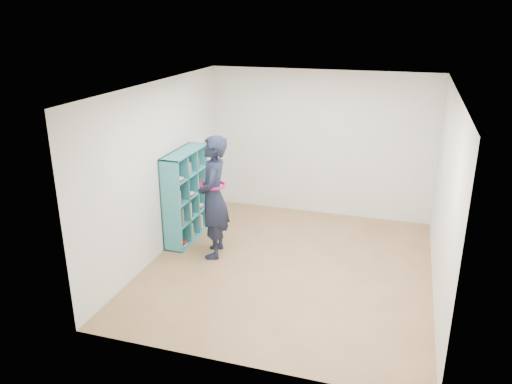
% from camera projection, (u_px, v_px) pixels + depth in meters
% --- Properties ---
extents(floor, '(4.50, 4.50, 0.00)m').
position_uv_depth(floor, '(289.00, 267.00, 7.29)').
color(floor, brown).
rests_on(floor, ground).
extents(ceiling, '(4.50, 4.50, 0.00)m').
position_uv_depth(ceiling, '(293.00, 87.00, 6.41)').
color(ceiling, white).
rests_on(ceiling, wall_back).
extents(wall_left, '(0.02, 4.50, 2.60)m').
position_uv_depth(wall_left, '(160.00, 170.00, 7.40)').
color(wall_left, beige).
rests_on(wall_left, floor).
extents(wall_right, '(0.02, 4.50, 2.60)m').
position_uv_depth(wall_right, '(445.00, 198.00, 6.29)').
color(wall_right, beige).
rests_on(wall_right, floor).
extents(wall_back, '(4.00, 0.02, 2.60)m').
position_uv_depth(wall_back, '(320.00, 144.00, 8.87)').
color(wall_back, beige).
rests_on(wall_back, floor).
extents(wall_front, '(4.00, 0.02, 2.60)m').
position_uv_depth(wall_front, '(237.00, 254.00, 4.82)').
color(wall_front, beige).
rests_on(wall_front, floor).
extents(bookshelf, '(0.32, 1.11, 1.48)m').
position_uv_depth(bookshelf, '(184.00, 197.00, 8.00)').
color(bookshelf, teal).
rests_on(bookshelf, floor).
extents(person, '(0.59, 0.76, 1.86)m').
position_uv_depth(person, '(213.00, 197.00, 7.37)').
color(person, black).
rests_on(person, floor).
extents(smartphone, '(0.05, 0.09, 0.13)m').
position_uv_depth(smartphone, '(204.00, 187.00, 7.42)').
color(smartphone, silver).
rests_on(smartphone, person).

